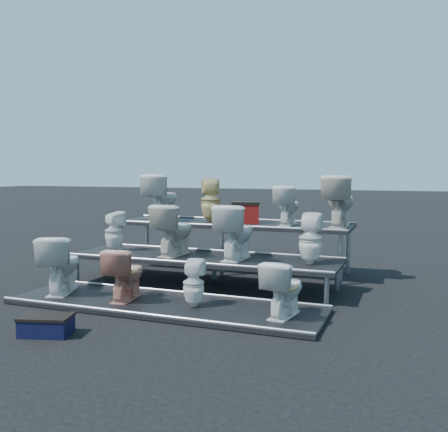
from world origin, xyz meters
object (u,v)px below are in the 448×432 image
(step_stool, at_px, (46,327))
(toilet_7, at_px, (310,239))
(toilet_6, at_px, (236,232))
(red_crate, at_px, (245,214))
(toilet_3, at_px, (284,288))
(toilet_4, at_px, (114,231))
(toilet_2, at_px, (194,283))
(toilet_8, at_px, (162,197))
(toilet_0, at_px, (61,264))
(toilet_10, at_px, (287,205))
(toilet_5, at_px, (174,230))
(toilet_11, at_px, (339,201))
(toilet_1, at_px, (126,273))
(toilet_9, at_px, (211,200))

(step_stool, bearing_deg, toilet_7, 33.59)
(toilet_6, relative_size, red_crate, 1.79)
(toilet_3, relative_size, toilet_6, 0.81)
(toilet_3, height_order, toilet_4, toilet_4)
(toilet_7, relative_size, red_crate, 1.58)
(step_stool, bearing_deg, toilet_2, 36.21)
(toilet_2, height_order, toilet_8, toilet_8)
(toilet_3, height_order, toilet_7, toilet_7)
(toilet_0, relative_size, red_crate, 1.78)
(toilet_2, relative_size, red_crate, 1.31)
(toilet_8, bearing_deg, toilet_2, 122.21)
(toilet_0, distance_m, toilet_3, 3.23)
(toilet_0, xyz_separation_m, toilet_2, (2.06, 0.00, -0.11))
(toilet_10, bearing_deg, toilet_5, 40.27)
(toilet_8, bearing_deg, red_crate, 178.44)
(toilet_5, relative_size, toilet_8, 0.94)
(toilet_2, distance_m, step_stool, 1.83)
(toilet_4, relative_size, toilet_6, 0.79)
(toilet_2, height_order, toilet_11, toilet_11)
(toilet_1, distance_m, toilet_9, 2.74)
(toilet_9, height_order, red_crate, toilet_9)
(toilet_5, height_order, toilet_10, toilet_10)
(toilet_4, height_order, red_crate, red_crate)
(toilet_2, bearing_deg, toilet_6, -103.37)
(toilet_5, xyz_separation_m, red_crate, (0.73, 1.34, 0.16))
(toilet_7, bearing_deg, toilet_4, -2.04)
(toilet_3, xyz_separation_m, toilet_5, (-2.09, 1.30, 0.47))
(toilet_0, relative_size, toilet_9, 1.04)
(toilet_6, height_order, toilet_7, toilet_6)
(toilet_4, xyz_separation_m, toilet_9, (1.19, 1.30, 0.47))
(toilet_2, height_order, toilet_3, toilet_3)
(toilet_2, xyz_separation_m, toilet_11, (1.44, 2.60, 0.92))
(toilet_0, relative_size, toilet_2, 1.36)
(toilet_8, relative_size, step_stool, 1.63)
(toilet_1, distance_m, toilet_8, 2.87)
(toilet_6, distance_m, red_crate, 1.38)
(toilet_4, height_order, toilet_10, toilet_10)
(toilet_4, bearing_deg, toilet_10, -131.46)
(toilet_4, bearing_deg, toilet_11, -137.46)
(toilet_5, bearing_deg, toilet_4, 3.33)
(toilet_6, height_order, toilet_10, toilet_10)
(toilet_2, bearing_deg, toilet_10, -111.10)
(toilet_2, xyz_separation_m, toilet_3, (1.17, 0.00, 0.04))
(toilet_7, xyz_separation_m, toilet_8, (-3.05, 1.30, 0.46))
(toilet_2, relative_size, toilet_5, 0.75)
(toilet_0, distance_m, toilet_11, 4.43)
(toilet_8, bearing_deg, step_stool, 97.13)
(toilet_0, bearing_deg, toilet_11, -163.49)
(toilet_5, height_order, step_stool, toilet_5)
(toilet_4, distance_m, step_stool, 2.95)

